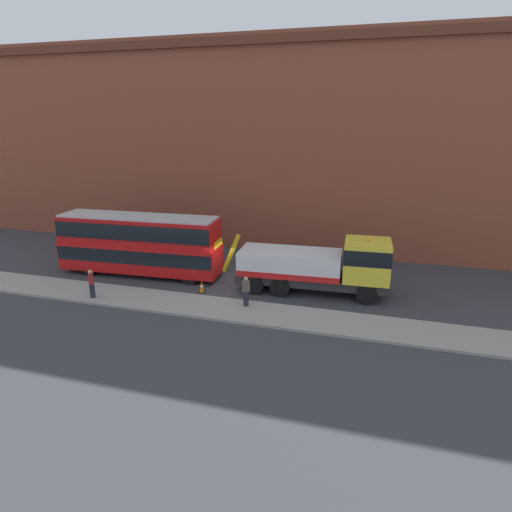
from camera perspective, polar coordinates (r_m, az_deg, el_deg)
ground_plane at (r=28.31m, az=-3.44°, el=-3.43°), size 120.00×120.00×0.00m
near_kerb at (r=24.67m, az=-6.71°, el=-6.63°), size 60.00×2.80×0.15m
building_facade at (r=34.14m, az=0.94°, el=14.13°), size 60.00×1.50×16.00m
recovery_tow_truck at (r=26.27m, az=8.33°, el=-1.21°), size 10.20×3.09×3.67m
double_decker_bus at (r=30.06m, az=-15.02°, el=1.73°), size 11.14×3.10×4.06m
pedestrian_onlooker at (r=26.97m, az=-20.77°, el=-3.46°), size 0.44×0.48×1.71m
pedestrian_bystander at (r=24.17m, az=-1.33°, el=-4.69°), size 0.48×0.44×1.71m
traffic_cone_near_bus at (r=26.74m, az=-7.13°, el=-4.06°), size 0.36×0.36×0.72m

